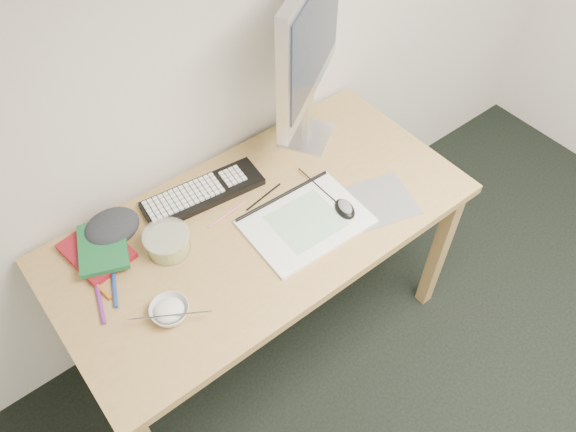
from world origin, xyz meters
The scene contains 18 objects.
desk centered at (-0.22, 1.43, 0.67)m, with size 1.40×0.70×0.75m.
mousepad centered at (0.15, 1.25, 0.75)m, with size 0.23×0.20×0.00m, color slate.
sketchpad centered at (-0.11, 1.33, 0.76)m, with size 0.39×0.28×0.01m, color white.
keyboard centered at (-0.31, 1.64, 0.76)m, with size 0.42×0.13×0.02m, color black.
monitor centered at (0.16, 1.66, 1.15)m, with size 0.49×0.33×0.65m.
mouse centered at (0.02, 1.29, 0.78)m, with size 0.06×0.09×0.03m, color black.
rice_bowl centered at (-0.63, 1.31, 0.77)m, with size 0.11×0.11×0.04m, color white.
chopsticks centered at (-0.64, 1.29, 0.79)m, with size 0.02×0.02×0.22m, color silver.
fruit_tub centered at (-0.52, 1.52, 0.79)m, with size 0.15×0.15×0.07m, color gold.
book_red centered at (-0.70, 1.65, 0.76)m, with size 0.16×0.21×0.02m, color maroon.
book_green centered at (-0.68, 1.63, 0.78)m, with size 0.15×0.20×0.02m, color #186030.
cloth_lump centered at (-0.62, 1.68, 0.78)m, with size 0.15×0.13×0.06m, color #212328.
pencil_pink centered at (-0.29, 1.52, 0.75)m, with size 0.01×0.01×0.16m, color pink.
pencil_tan centered at (-0.21, 1.44, 0.75)m, with size 0.01×0.01×0.20m, color tan.
pencil_black centered at (-0.15, 1.51, 0.75)m, with size 0.01×0.01×0.16m, color black.
marker_blue centered at (-0.72, 1.49, 0.76)m, with size 0.01×0.01×0.14m, color #1B3C93.
marker_orange centered at (-0.76, 1.53, 0.76)m, with size 0.01×0.01×0.13m, color #C96F17.
marker_purple centered at (-0.78, 1.46, 0.76)m, with size 0.01×0.01×0.14m, color #6C2487.
Camera 1 is at (-0.88, 0.45, 2.18)m, focal length 35.00 mm.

